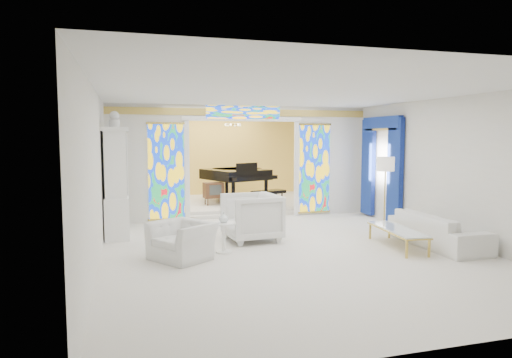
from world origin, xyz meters
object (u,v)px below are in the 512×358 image
object	(u,v)px
coffee_table	(397,230)
sofa	(438,230)
china_cabinet	(117,183)
armchair_left	(182,241)
armchair_right	(251,217)
grand_piano	(237,174)
tv_console	(213,190)

from	to	relation	value
coffee_table	sofa	bearing A→B (deg)	-7.54
china_cabinet	armchair_left	bearing A→B (deg)	-64.36
armchair_right	sofa	xyz separation A→B (m)	(3.45, -1.49, -0.17)
china_cabinet	sofa	world-z (taller)	china_cabinet
sofa	armchair_right	bearing A→B (deg)	67.31
china_cabinet	grand_piano	world-z (taller)	china_cabinet
armchair_right	sofa	distance (m)	3.76
china_cabinet	armchair_left	size ratio (longest dim) A/B	2.66
china_cabinet	armchair_right	bearing A→B (deg)	-25.65
sofa	tv_console	xyz separation A→B (m)	(-3.49, 5.59, 0.28)
grand_piano	coffee_table	bearing A→B (deg)	-95.33
sofa	coffee_table	world-z (taller)	sofa
armchair_right	grand_piano	size ratio (longest dim) A/B	0.32
armchair_right	coffee_table	world-z (taller)	armchair_right
armchair_right	sofa	world-z (taller)	armchair_right
tv_console	grand_piano	bearing A→B (deg)	30.16
armchair_left	grand_piano	distance (m)	6.38
sofa	grand_piano	xyz separation A→B (m)	(-2.59, 6.28, 0.68)
coffee_table	china_cabinet	bearing A→B (deg)	153.30
china_cabinet	tv_console	xyz separation A→B (m)	(2.68, 2.80, -0.57)
sofa	coffee_table	size ratio (longest dim) A/B	1.28
grand_piano	tv_console	world-z (taller)	grand_piano
armchair_left	armchair_right	bearing A→B (deg)	88.91
china_cabinet	coffee_table	world-z (taller)	china_cabinet
china_cabinet	grand_piano	size ratio (longest dim) A/B	0.80
armchair_right	coffee_table	xyz separation A→B (m)	(2.61, -1.37, -0.15)
armchair_left	tv_console	bearing A→B (deg)	128.25
grand_piano	china_cabinet	bearing A→B (deg)	-156.88
armchair_left	armchair_right	xyz separation A→B (m)	(1.58, 1.07, 0.17)
china_cabinet	sofa	distance (m)	6.82
armchair_left	tv_console	world-z (taller)	tv_console
china_cabinet	armchair_right	world-z (taller)	china_cabinet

